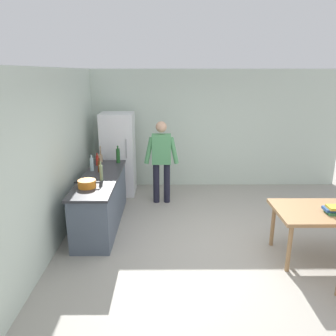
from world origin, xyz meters
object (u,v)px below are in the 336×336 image
utensil_jar (100,158)px  bottle_water_clear (92,164)px  dining_table (325,215)px  bottle_sauce_red (97,160)px  bottle_wine_green (118,155)px  cooking_pot (87,184)px  refrigerator (118,154)px  bottle_beer_brown (99,166)px  book_stack (334,210)px  bottle_vinegar_tall (101,172)px  person (161,157)px

utensil_jar → bottle_water_clear: bearing=-92.3°
dining_table → bottle_sauce_red: (-3.58, 1.82, 0.32)m
bottle_water_clear → bottle_wine_green: (0.40, 0.56, 0.02)m
cooking_pot → bottle_wine_green: 1.48m
utensil_jar → bottle_wine_green: (0.37, -0.06, 0.07)m
refrigerator → bottle_wine_green: refrigerator is taller
refrigerator → bottle_beer_brown: refrigerator is taller
bottle_beer_brown → book_stack: (3.52, -1.48, -0.20)m
bottle_beer_brown → bottle_sauce_red: 0.47m
cooking_pot → utensil_jar: utensil_jar is taller
utensil_jar → book_stack: bearing=-30.9°
utensil_jar → book_stack: size_ratio=1.17×
bottle_wine_green → book_stack: bearing=-32.9°
bottle_vinegar_tall → book_stack: bearing=-16.7°
refrigerator → utensil_jar: 0.69m
refrigerator → dining_table: size_ratio=1.29×
bottle_vinegar_tall → bottle_water_clear: (-0.27, 0.54, -0.01)m
book_stack → bottle_wine_green: bearing=147.1°
utensil_jar → bottle_sauce_red: utensil_jar is taller
cooking_pot → bottle_vinegar_tall: size_ratio=1.25×
dining_table → cooking_pot: cooking_pot is taller
person → bottle_vinegar_tall: 1.58m
bottle_beer_brown → bottle_wine_green: 0.69m
dining_table → book_stack: book_stack is taller
bottle_beer_brown → bottle_wine_green: bearing=69.0°
cooking_pot → bottle_wine_green: bottle_wine_green is taller
dining_table → bottle_sauce_red: bottle_sauce_red is taller
bottle_beer_brown → book_stack: 3.82m
person → bottle_sauce_red: size_ratio=7.08×
bottle_water_clear → refrigerator: bearing=76.3°
cooking_pot → utensil_jar: size_ratio=1.25×
person → book_stack: bearing=-43.0°
cooking_pot → person: bearing=54.3°
person → book_stack: (2.42, -2.25, -0.18)m
bottle_beer_brown → refrigerator: bearing=83.5°
refrigerator → person: refrigerator is taller
dining_table → bottle_wine_green: (-3.21, 2.01, 0.37)m
refrigerator → bottle_water_clear: 1.29m
person → bottle_beer_brown: 1.35m
person → bottle_water_clear: 1.44m
refrigerator → cooking_pot: size_ratio=4.50×
bottle_vinegar_tall → bottle_water_clear: size_ratio=1.07×
dining_table → person: bearing=137.6°
dining_table → bottle_water_clear: size_ratio=4.67×
dining_table → bottle_beer_brown: bottle_beer_brown is taller
bottle_sauce_red → utensil_jar: bearing=90.0°
bottle_wine_green → refrigerator: bearing=97.7°
person → refrigerator: bearing=149.8°
bottle_water_clear → book_stack: size_ratio=1.10×
refrigerator → bottle_beer_brown: 1.34m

